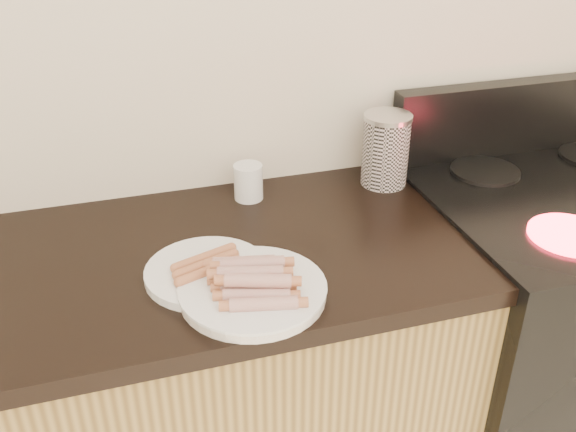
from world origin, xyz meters
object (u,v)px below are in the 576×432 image
object	(u,v)px
main_plate	(253,292)
mug	(248,182)
side_plate	(207,272)
canister	(386,150)
stove	(546,336)

from	to	relation	value
main_plate	mug	world-z (taller)	mug
side_plate	canister	world-z (taller)	canister
stove	main_plate	bearing A→B (deg)	-169.43
mug	stove	bearing A→B (deg)	-16.27
main_plate	side_plate	size ratio (longest dim) A/B	1.13
canister	mug	size ratio (longest dim) A/B	2.10
canister	stove	bearing A→B (deg)	-25.69
canister	main_plate	bearing A→B (deg)	-139.48
stove	main_plate	distance (m)	1.01
canister	mug	world-z (taller)	canister
main_plate	side_plate	distance (m)	0.12
side_plate	canister	size ratio (longest dim) A/B	1.34
side_plate	mug	distance (m)	0.35
main_plate	canister	distance (m)	0.59
stove	mug	world-z (taller)	mug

